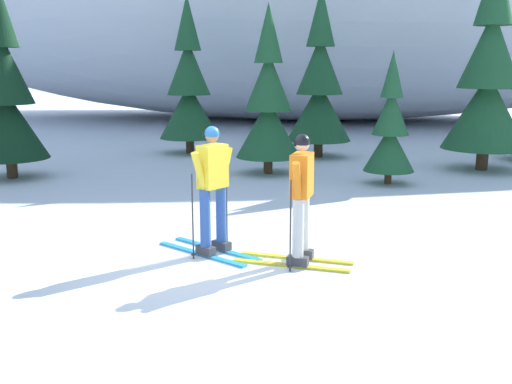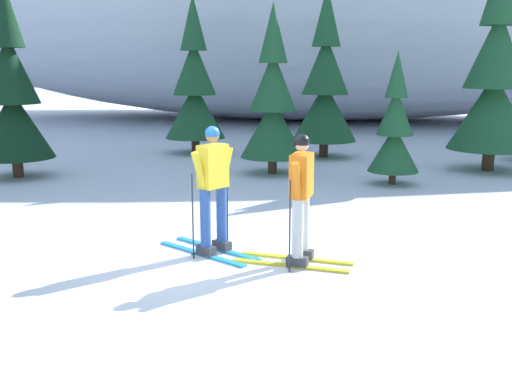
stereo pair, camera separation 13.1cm
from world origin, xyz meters
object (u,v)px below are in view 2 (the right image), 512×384
Objects in this scene: skier_yellow_jacket at (213,188)px; pine_tree_right at (495,79)px; skier_orange_jacket at (301,197)px; pine_tree_far_left at (12,96)px; pine_tree_center at (325,87)px; pine_tree_center_right at (395,129)px; pine_tree_left at (194,88)px; pine_tree_center_left at (273,104)px.

skier_yellow_jacket is 0.33× the size of pine_tree_right.
skier_orange_jacket is 9.06m from pine_tree_far_left.
pine_tree_center is at bearing 160.71° from pine_tree_right.
pine_tree_right is at bearing -19.29° from pine_tree_center.
skier_yellow_jacket is 9.59m from pine_tree_center.
pine_tree_right reaches higher than pine_tree_center_right.
pine_tree_right is at bearing -10.86° from pine_tree_left.
skier_orange_jacket is 9.17m from pine_tree_right.
pine_tree_center reaches higher than pine_tree_center_left.
pine_tree_left is at bearing 57.04° from pine_tree_far_left.
skier_yellow_jacket is at bearing -38.30° from pine_tree_far_left.
pine_tree_left reaches higher than pine_tree_center_right.
pine_tree_right reaches higher than pine_tree_far_left.
pine_tree_center is at bearing 116.00° from pine_tree_center_right.
pine_tree_center is at bearing -1.05° from pine_tree_left.
skier_yellow_jacket is 7.92m from pine_tree_far_left.
pine_tree_far_left is 1.57× the size of pine_tree_center_right.
pine_tree_far_left is at bearing 141.70° from skier_yellow_jacket.
pine_tree_left is 4.20m from pine_tree_center_left.
pine_tree_left is at bearing 133.64° from pine_tree_center_left.
skier_yellow_jacket is (-1.26, 0.21, 0.03)m from skier_orange_jacket.
pine_tree_far_left is at bearing -164.36° from pine_tree_center_left.
pine_tree_center_right is at bearing -33.83° from pine_tree_left.
pine_tree_far_left reaches higher than skier_yellow_jacket.
pine_tree_far_left is at bearing -122.96° from pine_tree_left.
pine_tree_center_left is at bearing 102.39° from skier_orange_jacket.
pine_tree_center is (0.82, 9.50, 1.07)m from skier_yellow_jacket.
pine_tree_left is (-3.12, 9.57, 1.01)m from skier_yellow_jacket.
pine_tree_far_left is (-6.17, 4.87, 0.99)m from skier_yellow_jacket.
pine_tree_left is at bearing 114.11° from skier_orange_jacket.
pine_tree_center_right is (2.67, 5.69, 0.28)m from skier_yellow_jacket.
skier_yellow_jacket is 6.29m from pine_tree_center_right.
skier_yellow_jacket reaches higher than skier_orange_jacket.
skier_orange_jacket is 6.95m from pine_tree_center_left.
pine_tree_center_right is (5.79, -3.88, -0.73)m from pine_tree_left.
skier_orange_jacket is at bearing -87.37° from pine_tree_center.
pine_tree_center_left is 3.05m from pine_tree_center_right.
pine_tree_center is 4.31m from pine_tree_center_right.
skier_orange_jacket is 0.60× the size of pine_tree_center_right.
pine_tree_center is at bearing 92.63° from skier_orange_jacket.
pine_tree_center_left is at bearing -46.36° from pine_tree_left.
pine_tree_far_left is at bearing -164.58° from pine_tree_right.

